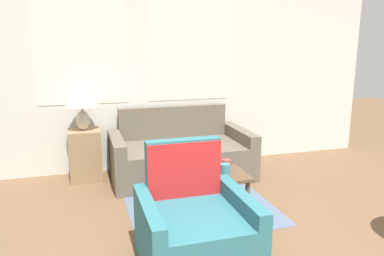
# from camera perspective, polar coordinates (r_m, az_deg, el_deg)

# --- Properties ---
(wall_back) EXTENTS (6.55, 0.06, 2.60)m
(wall_back) POSITION_cam_1_polar(r_m,az_deg,el_deg) (4.95, -7.28, 8.75)
(wall_back) COLOR silver
(wall_back) RESTS_ON ground_plane
(rug) EXTENTS (1.46, 2.06, 0.01)m
(rug) POSITION_cam_1_polar(r_m,az_deg,el_deg) (4.26, -0.31, -9.85)
(rug) COLOR slate
(rug) RESTS_ON ground_plane
(couch) EXTENTS (1.72, 0.94, 0.84)m
(couch) POSITION_cam_1_polar(r_m,az_deg,el_deg) (4.75, -1.86, -4.22)
(couch) COLOR #665B4C
(couch) RESTS_ON ground_plane
(armchair) EXTENTS (0.81, 0.82, 0.90)m
(armchair) POSITION_cam_1_polar(r_m,az_deg,el_deg) (2.94, 0.29, -15.14)
(armchair) COLOR #2D6B75
(armchair) RESTS_ON ground_plane
(side_table) EXTENTS (0.38, 0.38, 0.62)m
(side_table) POSITION_cam_1_polar(r_m,az_deg,el_deg) (4.77, -15.96, -3.95)
(side_table) COLOR #937551
(side_table) RESTS_ON ground_plane
(table_lamp) EXTENTS (0.39, 0.39, 0.49)m
(table_lamp) POSITION_cam_1_polar(r_m,az_deg,el_deg) (4.63, -16.45, 3.88)
(table_lamp) COLOR beige
(table_lamp) RESTS_ON side_table
(coffee_table) EXTENTS (0.81, 0.48, 0.40)m
(coffee_table) POSITION_cam_1_polar(r_m,az_deg,el_deg) (3.65, 2.12, -8.00)
(coffee_table) COLOR brown
(coffee_table) RESTS_ON ground_plane
(laptop) EXTENTS (0.30, 0.29, 0.24)m
(laptop) POSITION_cam_1_polar(r_m,az_deg,el_deg) (3.67, 0.68, -6.08)
(laptop) COLOR #47474C
(laptop) RESTS_ON coffee_table
(cup_navy) EXTENTS (0.10, 0.10, 0.10)m
(cup_navy) POSITION_cam_1_polar(r_m,az_deg,el_deg) (3.65, 5.04, -6.26)
(cup_navy) COLOR teal
(cup_navy) RESTS_ON coffee_table
(cup_yellow) EXTENTS (0.08, 0.08, 0.08)m
(cup_yellow) POSITION_cam_1_polar(r_m,az_deg,el_deg) (3.43, -0.86, -7.67)
(cup_yellow) COLOR #191E4C
(cup_yellow) RESTS_ON coffee_table
(cup_white) EXTENTS (0.09, 0.09, 0.10)m
(cup_white) POSITION_cam_1_polar(r_m,az_deg,el_deg) (3.78, 5.23, -5.58)
(cup_white) COLOR #B23D38
(cup_white) RESTS_ON coffee_table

